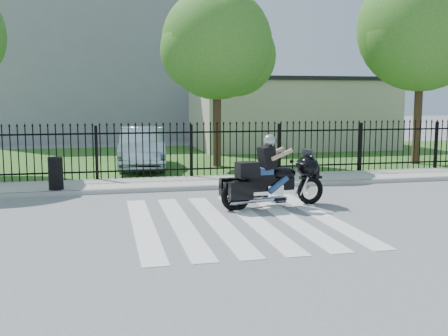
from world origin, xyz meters
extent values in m
plane|color=slate|center=(0.00, 0.00, 0.00)|extent=(120.00, 120.00, 0.00)
cube|color=#ADAAA3|center=(0.00, 5.00, 0.06)|extent=(40.00, 2.00, 0.12)
cube|color=#ADAAA3|center=(0.00, 4.00, 0.06)|extent=(40.00, 0.12, 0.12)
cube|color=#2A5F20|center=(0.00, 12.00, 0.01)|extent=(40.00, 12.00, 0.02)
cube|color=black|center=(0.00, 6.00, 0.35)|extent=(26.00, 0.04, 0.05)
cube|color=black|center=(0.00, 6.00, 1.55)|extent=(26.00, 0.04, 0.05)
cylinder|color=#382316|center=(1.50, 9.00, 2.08)|extent=(0.32, 0.32, 4.16)
sphere|color=#356D1F|center=(1.50, 9.00, 4.68)|extent=(4.20, 4.20, 4.20)
cylinder|color=#382316|center=(9.50, 8.00, 2.40)|extent=(0.32, 0.32, 4.80)
sphere|color=#356D1F|center=(9.50, 8.00, 5.40)|extent=(5.00, 5.00, 5.00)
cube|color=beige|center=(7.00, 16.00, 1.75)|extent=(10.00, 6.00, 3.50)
cube|color=black|center=(7.00, 16.00, 3.60)|extent=(10.20, 6.20, 0.20)
cube|color=gray|center=(-3.00, 26.00, 6.00)|extent=(15.00, 10.00, 12.00)
torus|color=black|center=(2.27, 1.40, 0.34)|extent=(0.73, 0.23, 0.72)
torus|color=black|center=(0.27, 1.11, 0.34)|extent=(0.77, 0.26, 0.76)
cube|color=black|center=(1.09, 1.23, 0.57)|extent=(1.37, 0.44, 0.31)
ellipsoid|color=black|center=(1.50, 1.29, 0.81)|extent=(0.70, 0.50, 0.34)
cube|color=black|center=(0.89, 1.20, 0.77)|extent=(0.71, 0.42, 0.10)
cube|color=silver|center=(1.24, 1.25, 0.39)|extent=(0.46, 0.37, 0.31)
ellipsoid|color=black|center=(2.17, 1.39, 0.95)|extent=(0.66, 0.82, 0.56)
cube|color=black|center=(0.56, 1.15, 0.95)|extent=(0.55, 0.46, 0.37)
cube|color=navy|center=(1.01, 1.22, 0.89)|extent=(0.39, 0.36, 0.19)
sphere|color=#98999F|center=(1.13, 1.24, 1.64)|extent=(0.30, 0.30, 0.30)
imported|color=#9EB7C7|center=(-1.35, 9.02, 0.79)|extent=(2.04, 4.81, 1.54)
cylinder|color=black|center=(-4.09, 4.30, 0.57)|extent=(0.53, 0.53, 0.91)
camera|label=1|loc=(-2.73, -10.76, 2.65)|focal=42.00mm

